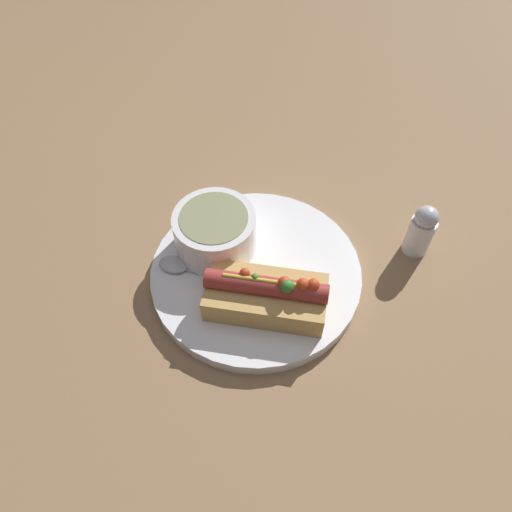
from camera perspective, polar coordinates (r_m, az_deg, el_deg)
ground_plane at (r=0.69m, az=-0.00°, el=-2.51°), size 4.00×4.00×0.00m
dinner_plate at (r=0.68m, az=-0.00°, el=-2.05°), size 0.29×0.29×0.02m
hot_dog at (r=0.62m, az=1.63°, el=-4.38°), size 0.17×0.12×0.07m
soup_bowl at (r=0.68m, az=-4.71°, el=2.92°), size 0.11×0.11×0.06m
spoon at (r=0.68m, az=-7.82°, el=-1.43°), size 0.15×0.10×0.01m
salt_shaker at (r=0.73m, az=18.23°, el=3.08°), size 0.04×0.04×0.09m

